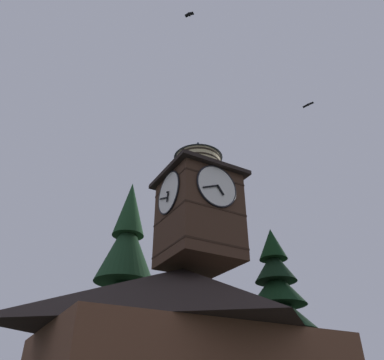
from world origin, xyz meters
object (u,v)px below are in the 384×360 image
at_px(flying_bird_high, 308,105).
at_px(flying_bird_low, 189,14).
at_px(building_main, 182,346).
at_px(clock_tower, 198,205).
at_px(pine_tree_behind, 121,314).
at_px(moon, 144,309).
at_px(pine_tree_aside, 281,328).

height_order(flying_bird_high, flying_bird_low, flying_bird_low).
height_order(building_main, clock_tower, clock_tower).
bearing_deg(pine_tree_behind, flying_bird_high, 125.47).
bearing_deg(moon, building_main, 70.05).
relative_size(clock_tower, flying_bird_low, 15.53).
height_order(pine_tree_behind, pine_tree_aside, pine_tree_behind).
distance_m(building_main, moon, 44.60).
bearing_deg(building_main, moon, -109.95).
bearing_deg(flying_bird_high, moon, -100.67).
height_order(clock_tower, flying_bird_high, flying_bird_high).
relative_size(building_main, flying_bird_high, 18.49).
bearing_deg(moon, pine_tree_aside, 79.72).
bearing_deg(pine_tree_aside, pine_tree_behind, -24.23).
distance_m(pine_tree_behind, pine_tree_aside, 9.97).
distance_m(building_main, flying_bird_low, 17.54).
bearing_deg(moon, flying_bird_high, 79.33).
distance_m(moon, flying_bird_low, 50.42).
bearing_deg(clock_tower, flying_bird_low, 55.54).
height_order(clock_tower, flying_bird_low, flying_bird_low).
bearing_deg(pine_tree_aside, clock_tower, 15.88).
relative_size(clock_tower, moon, 4.93).
distance_m(building_main, clock_tower, 7.55).
bearing_deg(pine_tree_aside, flying_bird_high, 77.00).
xyz_separation_m(pine_tree_behind, pine_tree_aside, (-9.07, 4.08, -0.65)).
distance_m(building_main, pine_tree_behind, 5.82).
height_order(pine_tree_aside, moon, moon).
relative_size(pine_tree_behind, pine_tree_aside, 1.26).
relative_size(pine_tree_aside, moon, 7.49).
xyz_separation_m(clock_tower, flying_bird_high, (-5.60, 4.51, 6.61)).
relative_size(building_main, flying_bird_low, 26.36).
xyz_separation_m(building_main, flying_bird_high, (-6.10, 5.44, 14.08)).
distance_m(clock_tower, flying_bird_low, 10.69).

